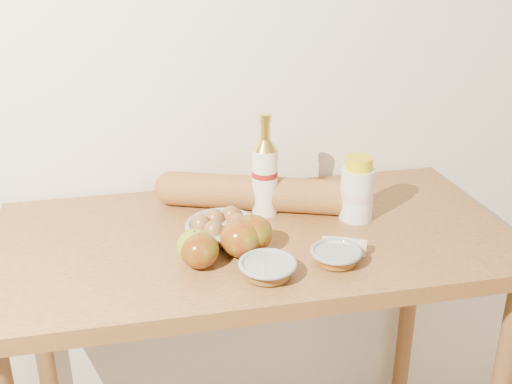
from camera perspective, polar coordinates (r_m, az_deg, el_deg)
The scene contains 13 objects.
back_wall at distance 1.68m, azimuth -2.64°, elevation 13.71°, with size 3.50×0.02×2.60m, color silver.
table at distance 1.57m, azimuth -0.23°, elevation -7.72°, with size 1.20×0.60×0.90m.
bourbon_bottle at distance 1.56m, azimuth 0.79°, elevation 1.60°, with size 0.07×0.07×0.26m.
cream_bottle at distance 1.57m, azimuth 8.96°, elevation 0.13°, with size 0.09×0.09×0.16m.
egg_bowl at distance 1.48m, azimuth -3.12°, elevation -3.18°, with size 0.22×0.22×0.06m.
baguette at distance 1.61m, azimuth -0.03°, elevation -0.09°, with size 0.52×0.26×0.09m.
apple_yellowgreen at distance 1.38m, azimuth -5.44°, elevation -4.89°, with size 0.10×0.10×0.08m.
apple_redgreen_front at distance 1.36m, azimuth -5.04°, elevation -5.20°, with size 0.09×0.09×0.08m.
apple_redgreen_right at distance 1.40m, azimuth -1.38°, elevation -4.11°, with size 0.09×0.09×0.08m.
sugar_bowl at distance 1.33m, azimuth 1.03°, elevation -6.79°, with size 0.13×0.13×0.04m.
syrup_bowl at distance 1.39m, azimuth 7.11°, elevation -5.62°, with size 0.12×0.12×0.03m.
butter_stick at distance 1.44m, azimuth 7.82°, elevation -4.80°, with size 0.10×0.07×0.03m.
apple_extra at distance 1.42m, azimuth -0.35°, elevation -3.70°, with size 0.09×0.09×0.08m.
Camera 1 is at (-0.27, -0.12, 1.60)m, focal length 45.00 mm.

